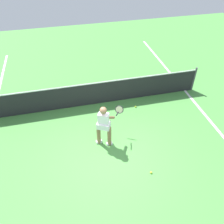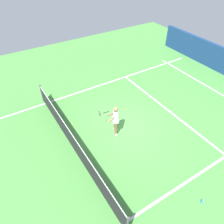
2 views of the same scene
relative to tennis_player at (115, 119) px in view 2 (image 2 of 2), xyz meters
The scene contains 11 objects.
ground_plane 1.05m from the tennis_player, 81.81° to the right, with size 23.67×23.67×0.00m, color #4C9342.
baseline_marking 7.26m from the tennis_player, 89.30° to the right, with size 8.91×0.10×0.01m, color white.
service_line_marking 3.52m from the tennis_player, 88.52° to the right, with size 7.91×0.10×0.01m, color white.
sideline_left_marking 4.00m from the tennis_player, behind, with size 0.10×16.20×0.01m, color white.
sideline_right_marking 4.17m from the tennis_player, ahead, with size 0.10×16.20×0.01m, color white.
court_net 2.19m from the tennis_player, 87.67° to the left, with size 8.59×0.08×1.08m.
tennis_player is the anchor object (origin of this frame).
tennis_ball_near 2.02m from the tennis_player, 54.20° to the right, with size 0.07×0.07×0.07m, color #D1E533.
tennis_ball_mid 2.37m from the tennis_player, 44.57° to the left, with size 0.07×0.07×0.07m, color #D1E533.
tennis_ball_far 6.88m from the tennis_player, 59.54° to the right, with size 0.07×0.07×0.07m, color #D1E533.
water_bottle 4.88m from the tennis_player, behind, with size 0.07×0.07×0.24m, color #4C9EE5.
Camera 2 is at (-6.51, 4.75, 7.70)m, focal length 35.05 mm.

